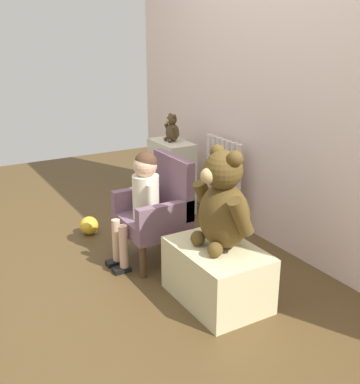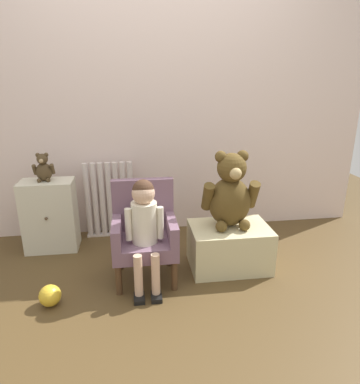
% 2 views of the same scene
% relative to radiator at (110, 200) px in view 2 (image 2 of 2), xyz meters
% --- Properties ---
extents(ground_plane, '(6.00, 6.00, 0.00)m').
position_rel_radiator_xyz_m(ground_plane, '(0.43, -1.15, -0.34)').
color(ground_plane, '#503B1F').
extents(back_wall, '(3.80, 0.05, 2.40)m').
position_rel_radiator_xyz_m(back_wall, '(0.43, 0.12, 0.86)').
color(back_wall, beige).
rests_on(back_wall, ground_plane).
extents(radiator, '(0.43, 0.05, 0.68)m').
position_rel_radiator_xyz_m(radiator, '(0.00, 0.00, 0.00)').
color(radiator, silver).
rests_on(radiator, ground_plane).
extents(small_dresser, '(0.41, 0.27, 0.59)m').
position_rel_radiator_xyz_m(small_dresser, '(-0.47, -0.19, -0.04)').
color(small_dresser, beige).
rests_on(small_dresser, ground_plane).
extents(child_armchair, '(0.43, 0.38, 0.69)m').
position_rel_radiator_xyz_m(child_armchair, '(0.28, -0.71, 0.01)').
color(child_armchair, '#735467').
rests_on(child_armchair, ground_plane).
extents(child_figure, '(0.25, 0.35, 0.75)m').
position_rel_radiator_xyz_m(child_figure, '(0.28, -0.82, 0.15)').
color(child_figure, beige).
rests_on(child_figure, ground_plane).
extents(low_bench, '(0.58, 0.40, 0.32)m').
position_rel_radiator_xyz_m(low_bench, '(0.90, -0.67, -0.17)').
color(low_bench, beige).
rests_on(low_bench, ground_plane).
extents(large_teddy_bear, '(0.41, 0.29, 0.56)m').
position_rel_radiator_xyz_m(large_teddy_bear, '(0.90, -0.64, 0.23)').
color(large_teddy_bear, brown).
rests_on(large_teddy_bear, low_bench).
extents(small_teddy_bear, '(0.16, 0.11, 0.22)m').
position_rel_radiator_xyz_m(small_teddy_bear, '(-0.48, -0.18, 0.35)').
color(small_teddy_bear, '#473620').
rests_on(small_teddy_bear, small_dresser).
extents(toy_ball, '(0.14, 0.14, 0.14)m').
position_rel_radiator_xyz_m(toy_ball, '(-0.33, -0.97, -0.27)').
color(toy_ball, gold).
rests_on(toy_ball, ground_plane).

